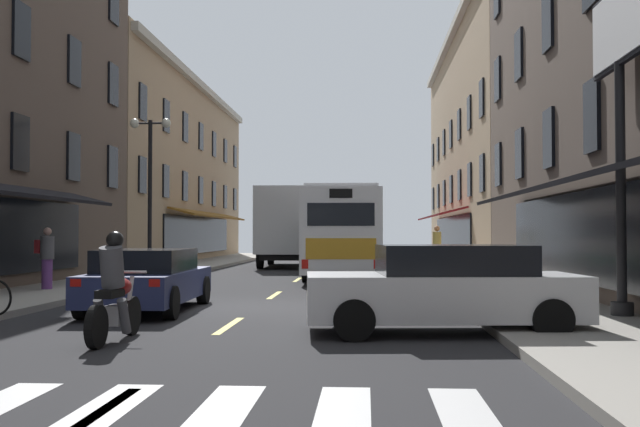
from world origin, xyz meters
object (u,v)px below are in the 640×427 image
object	(u,v)px
billboard_sign	(619,64)
street_lamp_twin	(150,189)
bicycle_mid	(118,271)
pedestrian_near	(47,256)
box_truck	(287,227)
transit_bus	(342,232)
motorcycle_rider	(114,295)
sedan_near	(445,288)
sedan_mid	(148,279)
pedestrian_mid	(437,246)

from	to	relation	value
billboard_sign	street_lamp_twin	world-z (taller)	billboard_sign
billboard_sign	street_lamp_twin	xyz separation A→B (m)	(-11.99, 10.97, -1.58)
bicycle_mid	pedestrian_near	distance (m)	2.75
box_truck	pedestrian_near	xyz separation A→B (m)	(-4.70, -16.81, -0.93)
transit_bus	box_truck	world-z (taller)	box_truck
bicycle_mid	pedestrian_near	xyz separation A→B (m)	(-1.11, -2.47, 0.51)
transit_bus	pedestrian_near	bearing A→B (deg)	-129.62
motorcycle_rider	pedestrian_near	distance (m)	9.72
transit_bus	box_truck	bearing A→B (deg)	111.22
box_truck	street_lamp_twin	world-z (taller)	street_lamp_twin
sedan_near	street_lamp_twin	bearing A→B (deg)	124.59
sedan_mid	pedestrian_near	world-z (taller)	pedestrian_near
bicycle_mid	sedan_near	bearing A→B (deg)	-47.72
billboard_sign	motorcycle_rider	xyz separation A→B (m)	(-8.41, -2.86, -4.01)
sedan_near	motorcycle_rider	world-z (taller)	motorcycle_rider
sedan_near	transit_bus	bearing A→B (deg)	97.69
box_truck	pedestrian_near	bearing A→B (deg)	-105.61
box_truck	bicycle_mid	size ratio (longest dim) A/B	4.53
sedan_near	street_lamp_twin	xyz separation A→B (m)	(-8.64, 12.53, 2.41)
transit_bus	pedestrian_near	distance (m)	12.00
billboard_sign	transit_bus	xyz separation A→B (m)	(-5.57, 14.81, -3.03)
billboard_sign	pedestrian_mid	size ratio (longest dim) A/B	3.32
sedan_near	bicycle_mid	size ratio (longest dim) A/B	2.67
bicycle_mid	street_lamp_twin	size ratio (longest dim) A/B	0.31
sedan_mid	bicycle_mid	world-z (taller)	sedan_mid
box_truck	motorcycle_rider	xyz separation A→B (m)	(0.10, -25.25, -1.24)
transit_bus	pedestrian_mid	bearing A→B (deg)	38.74
bicycle_mid	sedan_mid	bearing A→B (deg)	-66.15
transit_bus	motorcycle_rider	distance (m)	17.93
transit_bus	sedan_mid	size ratio (longest dim) A/B	2.65
motorcycle_rider	street_lamp_twin	bearing A→B (deg)	104.54
sedan_near	street_lamp_twin	size ratio (longest dim) A/B	0.84
street_lamp_twin	sedan_near	bearing A→B (deg)	-55.41
street_lamp_twin	motorcycle_rider	bearing A→B (deg)	-75.46
billboard_sign	street_lamp_twin	size ratio (longest dim) A/B	1.12
transit_bus	sedan_near	xyz separation A→B (m)	(2.21, -16.37, -0.96)
motorcycle_rider	street_lamp_twin	distance (m)	14.50
sedan_near	motorcycle_rider	distance (m)	5.22
billboard_sign	pedestrian_near	xyz separation A→B (m)	(-13.20, 5.58, -3.71)
sedan_near	motorcycle_rider	xyz separation A→B (m)	(-5.05, -1.30, -0.02)
transit_bus	sedan_near	world-z (taller)	transit_bus
box_truck	street_lamp_twin	distance (m)	12.00
sedan_near	street_lamp_twin	distance (m)	15.41
box_truck	pedestrian_mid	distance (m)	8.23
transit_bus	street_lamp_twin	world-z (taller)	street_lamp_twin
bicycle_mid	motorcycle_rider	bearing A→B (deg)	-71.33
bicycle_mid	box_truck	bearing A→B (deg)	75.96
sedan_mid	pedestrian_mid	bearing A→B (deg)	65.27
billboard_sign	pedestrian_mid	world-z (taller)	billboard_sign
pedestrian_mid	transit_bus	bearing A→B (deg)	-67.30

